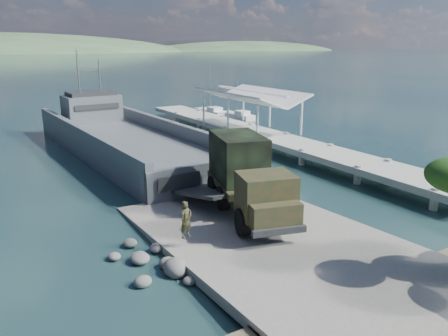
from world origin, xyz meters
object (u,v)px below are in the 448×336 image
Objects in this scene: pier at (256,128)px; soldier at (186,227)px; military_truck at (246,176)px; sailboat_near at (238,116)px; sailboat_far at (211,112)px; landing_craft at (127,144)px.

pier is 24.50× the size of soldier.
military_truck is at bearing 6.45° from soldier.
sailboat_far is at bearing 104.29° from sailboat_near.
sailboat_near is at bearing 35.45° from soldier.
pier is at bearing -109.11° from sailboat_far.
sailboat_far is (17.22, 34.05, -2.16)m from military_truck.
soldier is (-4.91, -2.21, -1.15)m from military_truck.
landing_craft reaches higher than sailboat_far.
landing_craft is 23.42m from sailboat_far.
landing_craft reaches higher than soldier.
pier is 6.38× the size of sailboat_near.
sailboat_far reaches higher than soldier.
pier is 20.07m from military_truck.
sailboat_far is at bearing 78.91° from military_truck.
sailboat_far is at bearing 40.82° from soldier.
landing_craft is (-12.63, 2.78, -0.79)m from pier.
landing_craft is at bearing -142.57° from sailboat_far.
military_truck is (-12.11, -15.99, 0.95)m from pier.
military_truck is (0.53, -18.77, 1.74)m from landing_craft.
sailboat_near is (18.81, 29.53, -2.18)m from military_truck.
soldier is at bearing -104.23° from landing_craft.
landing_craft reaches higher than sailboat_near.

